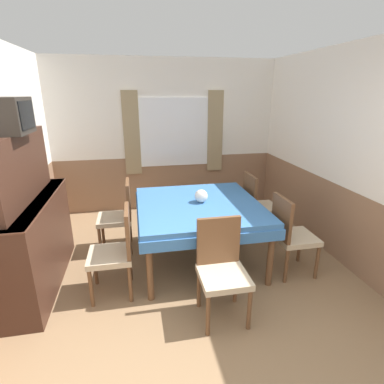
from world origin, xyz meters
name	(u,v)px	position (x,y,z in m)	size (l,w,h in m)	color
wall_back	(166,137)	(0.01, 3.89, 1.31)	(4.24, 0.09, 2.60)	white
wall_right	(336,155)	(1.95, 1.93, 1.30)	(0.05, 4.27, 2.60)	white
dining_table	(199,211)	(0.17, 1.94, 0.67)	(1.49, 1.54, 0.77)	#386BA8
chair_right_far	(257,204)	(1.15, 2.42, 0.51)	(0.44, 0.44, 0.95)	brown
chair_left_near	(117,249)	(-0.80, 1.46, 0.51)	(0.44, 0.44, 0.95)	brown
chair_left_far	(120,214)	(-0.80, 2.42, 0.51)	(0.44, 0.44, 0.95)	brown
chair_head_near	(222,266)	(0.17, 0.94, 0.51)	(0.44, 0.44, 0.95)	brown
chair_right_near	(290,233)	(1.15, 1.46, 0.51)	(0.44, 0.44, 0.95)	brown
sideboard	(30,225)	(-1.69, 1.78, 0.71)	(0.46, 1.60, 1.68)	#3D2319
tv	(11,116)	(-1.66, 1.74, 1.84)	(0.29, 0.47, 0.33)	#2D2823
vase	(201,196)	(0.21, 1.97, 0.85)	(0.16, 0.16, 0.16)	silver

